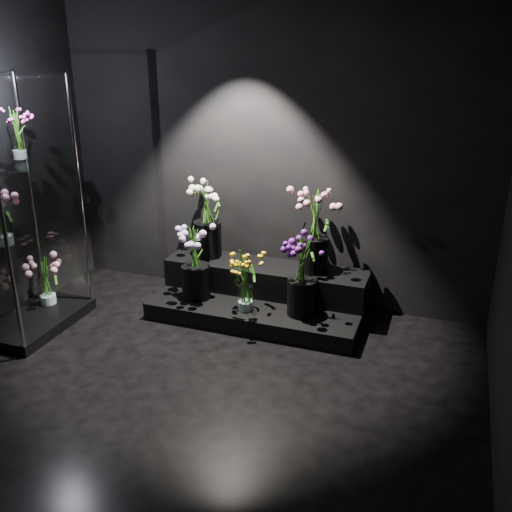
% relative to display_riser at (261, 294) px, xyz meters
% --- Properties ---
extents(floor, '(4.00, 4.00, 0.00)m').
position_rel_display_riser_xyz_m(floor, '(-0.06, -1.63, -0.17)').
color(floor, black).
rests_on(floor, ground).
extents(wall_back, '(4.00, 0.00, 4.00)m').
position_rel_display_riser_xyz_m(wall_back, '(-0.06, 0.37, 1.23)').
color(wall_back, black).
rests_on(wall_back, floor).
extents(display_riser, '(1.86, 0.83, 0.41)m').
position_rel_display_riser_xyz_m(display_riser, '(0.00, 0.00, 0.00)').
color(display_riser, black).
rests_on(display_riser, floor).
extents(display_case, '(0.57, 0.95, 2.09)m').
position_rel_display_riser_xyz_m(display_case, '(-1.75, -0.92, 0.87)').
color(display_case, black).
rests_on(display_case, floor).
extents(bouquet_orange_bells, '(0.32, 0.32, 0.56)m').
position_rel_display_riser_xyz_m(bouquet_orange_bells, '(-0.04, -0.31, 0.27)').
color(bouquet_orange_bells, white).
rests_on(bouquet_orange_bells, display_riser).
extents(bouquet_lilac, '(0.50, 0.50, 0.67)m').
position_rel_display_riser_xyz_m(bouquet_lilac, '(-0.54, -0.23, 0.37)').
color(bouquet_lilac, black).
rests_on(bouquet_lilac, display_riser).
extents(bouquet_purple, '(0.39, 0.39, 0.68)m').
position_rel_display_riser_xyz_m(bouquet_purple, '(0.43, -0.22, 0.36)').
color(bouquet_purple, black).
rests_on(bouquet_purple, display_riser).
extents(bouquet_cream_roses, '(0.54, 0.54, 0.71)m').
position_rel_display_riser_xyz_m(bouquet_cream_roses, '(-0.59, 0.15, 0.66)').
color(bouquet_cream_roses, black).
rests_on(bouquet_cream_roses, display_riser).
extents(bouquet_pink_roses, '(0.40, 0.40, 0.73)m').
position_rel_display_riser_xyz_m(bouquet_pink_roses, '(0.44, 0.13, 0.66)').
color(bouquet_pink_roses, black).
rests_on(bouquet_pink_roses, display_riser).
extents(bouquet_case_pink, '(0.33, 0.33, 0.41)m').
position_rel_display_riser_xyz_m(bouquet_case_pink, '(-1.77, -1.10, 0.86)').
color(bouquet_case_pink, white).
rests_on(bouquet_case_pink, display_case).
extents(bouquet_case_magenta, '(0.24, 0.24, 0.40)m').
position_rel_display_riser_xyz_m(bouquet_case_magenta, '(-1.81, -0.75, 1.46)').
color(bouquet_case_magenta, white).
rests_on(bouquet_case_magenta, display_case).
extents(bouquet_case_base_pink, '(0.41, 0.41, 0.44)m').
position_rel_display_riser_xyz_m(bouquet_case_base_pink, '(-1.80, -0.68, 0.16)').
color(bouquet_case_base_pink, white).
rests_on(bouquet_case_base_pink, display_case).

